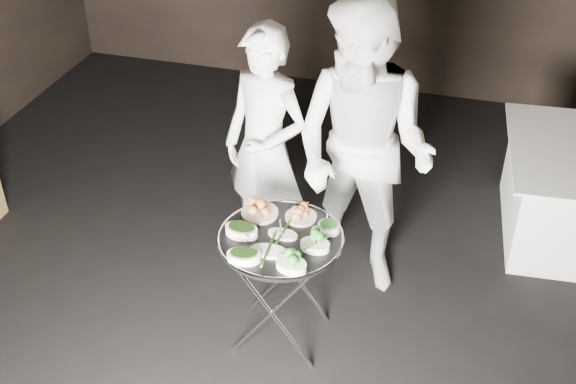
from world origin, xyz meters
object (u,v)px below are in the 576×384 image
(waiter_left, at_px, (266,149))
(waiter_right, at_px, (363,152))
(tray_stand, at_px, (281,284))
(serving_tray, at_px, (281,238))

(waiter_left, height_order, waiter_right, waiter_right)
(tray_stand, relative_size, waiter_left, 0.45)
(tray_stand, xyz_separation_m, waiter_right, (0.31, 0.67, 0.54))
(tray_stand, distance_m, waiter_right, 0.92)
(tray_stand, xyz_separation_m, serving_tray, (-0.00, 0.00, 0.33))
(tray_stand, relative_size, serving_tray, 1.06)
(serving_tray, height_order, waiter_right, waiter_right)
(tray_stand, relative_size, waiter_right, 0.39)
(serving_tray, distance_m, waiter_left, 0.83)
(serving_tray, relative_size, waiter_left, 0.43)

